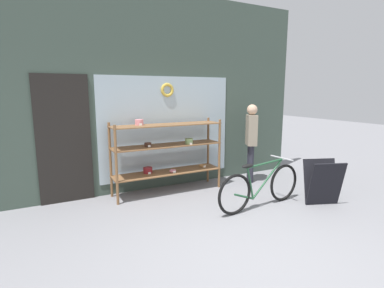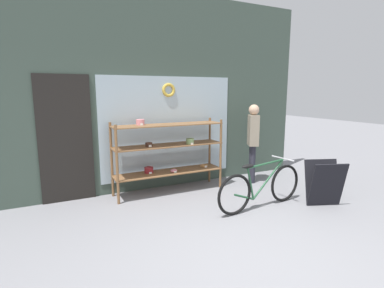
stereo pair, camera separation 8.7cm
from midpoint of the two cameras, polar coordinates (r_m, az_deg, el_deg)
The scene contains 6 objects.
ground_plane at distance 3.64m, azimuth 10.14°, elevation -20.31°, with size 30.00×30.00×0.00m, color gray.
storefront_facade at distance 5.62m, azimuth -7.65°, elevation 9.12°, with size 6.28×0.13×3.59m.
display_case at distance 5.41m, azimuth -5.29°, elevation -1.02°, with size 2.00×0.47×1.35m.
bicycle at distance 4.89m, azimuth 12.40°, elevation -7.94°, with size 1.70×0.46×0.76m.
sandwich_board at distance 5.31m, azimuth 23.26°, elevation -6.76°, with size 0.64×0.55×0.72m.
pedestrian at distance 6.09m, azimuth 10.82°, elevation 1.26°, with size 0.31×0.37×1.57m.
Camera 1 is at (-2.00, -2.44, 1.83)m, focal length 28.00 mm.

